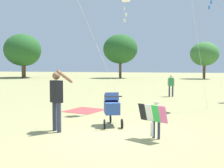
% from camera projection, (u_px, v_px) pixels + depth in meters
% --- Properties ---
extents(ground_plane, '(120.00, 120.00, 0.00)m').
position_uv_depth(ground_plane, '(114.00, 135.00, 7.26)').
color(ground_plane, '#938E5B').
extents(treeline_distant, '(44.61, 7.50, 6.21)m').
position_uv_depth(treeline_distant, '(97.00, 51.00, 37.65)').
color(treeline_distant, brown).
rests_on(treeline_distant, ground).
extents(child_with_butterfly_kite, '(0.76, 0.52, 0.98)m').
position_uv_depth(child_with_butterfly_kite, '(155.00, 116.00, 6.86)').
color(child_with_butterfly_kite, '#33384C').
rests_on(child_with_butterfly_kite, ground).
extents(person_adult_flyer, '(0.67, 0.46, 1.75)m').
position_uv_depth(person_adult_flyer, '(57.00, 96.00, 7.62)').
color(person_adult_flyer, '#33384C').
rests_on(person_adult_flyer, ground).
extents(stroller, '(0.74, 1.12, 1.03)m').
position_uv_depth(stroller, '(112.00, 106.00, 8.40)').
color(stroller, black).
rests_on(stroller, ground).
extents(person_red_shirt, '(0.40, 0.25, 1.30)m').
position_uv_depth(person_red_shirt, '(171.00, 84.00, 16.05)').
color(person_red_shirt, '#33384C').
rests_on(person_red_shirt, ground).
extents(picnic_blanket, '(1.63, 1.70, 0.02)m').
position_uv_depth(picnic_blanket, '(85.00, 110.00, 11.18)').
color(picnic_blanket, '#CC3D3D').
rests_on(picnic_blanket, ground).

